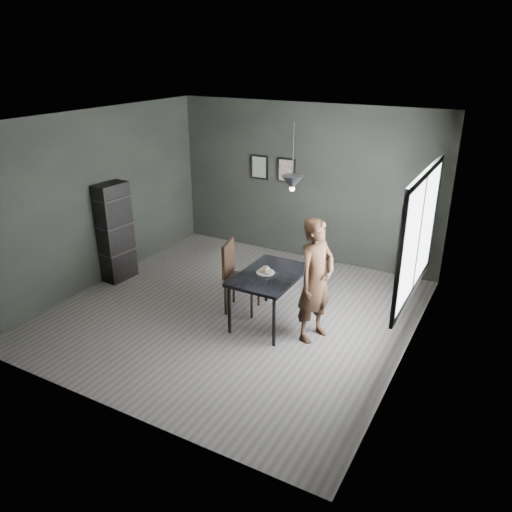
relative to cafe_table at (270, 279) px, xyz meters
The scene contains 13 objects.
ground 0.90m from the cafe_table, behind, with size 5.00×5.00×0.00m, color #3D3834.
back_wall 2.67m from the cafe_table, 103.50° to the left, with size 5.00×0.10×2.80m, color black.
ceiling 2.21m from the cafe_table, behind, with size 5.00×5.00×0.02m.
window_assembly 2.10m from the cafe_table, ahead, with size 0.04×1.96×1.56m.
cafe_table is the anchor object (origin of this frame).
white_plate 0.11m from the cafe_table, 164.23° to the right, with size 0.23×0.23×0.01m, color white.
donut_pile 0.14m from the cafe_table, 164.23° to the right, with size 0.22×0.14×0.09m.
woman 0.73m from the cafe_table, ahead, with size 0.62×0.40×1.69m, color black.
wood_chair 0.62m from the cafe_table, behind, with size 0.56×0.56×1.07m.
shelf_unit 2.93m from the cafe_table, behind, with size 0.31×0.55×1.65m, color black.
pendant_lamp 1.41m from the cafe_table, 21.80° to the left, with size 0.28×0.28×0.86m.
framed_print_left 3.03m from the cafe_table, 121.30° to the left, with size 0.34×0.04×0.44m.
framed_print_right 2.80m from the cafe_table, 111.06° to the left, with size 0.34×0.04×0.44m.
Camera 1 is at (3.44, -5.59, 3.64)m, focal length 35.00 mm.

